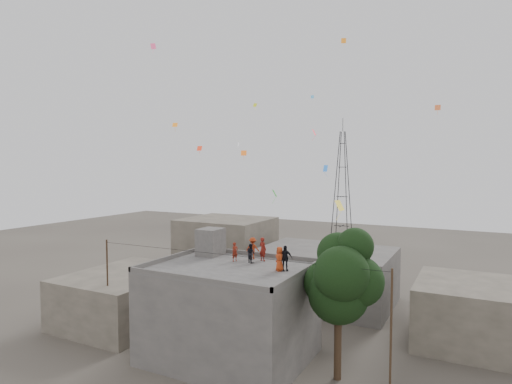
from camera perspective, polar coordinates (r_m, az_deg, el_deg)
ground at (r=30.55m, az=-3.51°, el=-21.16°), size 140.00×140.00×0.00m
main_building at (r=29.41m, az=-3.53°, el=-15.75°), size 10.00×8.00×6.10m
parapet at (r=28.52m, az=-3.56°, el=-9.67°), size 10.00×8.00×0.30m
stair_head_box at (r=32.18m, az=-6.08°, el=-6.63°), size 1.60×1.80×2.00m
neighbor_west at (r=37.71m, az=-16.76°, el=-13.22°), size 8.00×10.00×4.00m
neighbor_north at (r=41.05m, az=9.26°, el=-11.02°), size 12.00×9.00×5.00m
neighbor_northwest at (r=47.55m, az=-3.95°, el=-7.74°), size 9.00×8.00×7.00m
neighbor_east at (r=35.40m, az=26.45°, el=-14.21°), size 7.00×8.00×4.40m
tree at (r=26.22m, az=11.37°, el=-11.24°), size 4.90×4.60×9.10m
utility_line at (r=27.91m, az=-3.99°, el=-15.15°), size 20.12×0.62×7.40m
transmission_tower at (r=66.48m, az=11.40°, el=0.23°), size 2.97×2.97×20.01m
person_red_adult at (r=30.18m, az=0.90°, el=-7.62°), size 0.71×0.59×1.66m
person_orange_child at (r=27.41m, az=3.16°, el=-8.88°), size 0.87×0.89×1.54m
person_dark_child at (r=29.63m, az=-0.70°, el=-8.15°), size 0.80×0.74×1.32m
person_dark_adult at (r=27.44m, az=3.87°, el=-8.79°), size 1.01×0.86×1.62m
person_orange_adult at (r=30.84m, az=-0.44°, el=-7.49°), size 1.07×0.73×1.54m
person_red_child at (r=30.11m, az=-2.83°, el=-7.97°), size 0.49×0.57×1.32m
kites at (r=32.59m, az=2.60°, el=7.56°), size 20.27×19.82×12.80m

